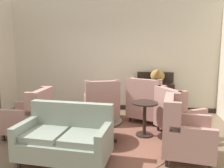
% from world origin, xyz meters
% --- Properties ---
extents(ground, '(8.55, 8.55, 0.00)m').
position_xyz_m(ground, '(0.00, 0.00, 0.00)').
color(ground, brown).
extents(wall_back, '(6.27, 0.08, 3.24)m').
position_xyz_m(wall_back, '(0.00, 2.61, 1.62)').
color(wall_back, beige).
rests_on(wall_back, ground).
extents(baseboard_back, '(6.11, 0.03, 0.12)m').
position_xyz_m(baseboard_back, '(0.00, 2.56, 0.06)').
color(baseboard_back, black).
rests_on(baseboard_back, ground).
extents(area_rug, '(3.21, 3.21, 0.01)m').
position_xyz_m(area_rug, '(0.00, 0.30, 0.01)').
color(area_rug, brown).
rests_on(area_rug, ground).
extents(coffee_table, '(0.93, 0.93, 0.44)m').
position_xyz_m(coffee_table, '(0.14, 0.14, 0.37)').
color(coffee_table, black).
rests_on(coffee_table, ground).
extents(porcelain_vase, '(0.19, 0.19, 0.32)m').
position_xyz_m(porcelain_vase, '(0.19, 0.13, 0.57)').
color(porcelain_vase, '#4C7A66').
rests_on(porcelain_vase, coffee_table).
extents(settee, '(1.49, 0.89, 0.93)m').
position_xyz_m(settee, '(-0.22, -0.73, 0.40)').
color(settee, gray).
rests_on(settee, ground).
extents(armchair_back_corner, '(1.08, 1.07, 1.02)m').
position_xyz_m(armchair_back_corner, '(1.69, 0.74, 0.44)').
color(armchair_back_corner, tan).
rests_on(armchair_back_corner, ground).
extents(armchair_beside_settee, '(1.03, 1.03, 1.06)m').
position_xyz_m(armchair_beside_settee, '(-0.04, 1.36, 0.45)').
color(armchair_beside_settee, tan).
rests_on(armchair_beside_settee, ground).
extents(armchair_foreground_right, '(0.87, 0.76, 1.01)m').
position_xyz_m(armchair_foreground_right, '(-1.31, 0.20, 0.43)').
color(armchair_foreground_right, tan).
rests_on(armchair_foreground_right, ground).
extents(armchair_far_left, '(0.88, 0.91, 1.05)m').
position_xyz_m(armchair_far_left, '(1.67, -0.34, 0.45)').
color(armchair_far_left, tan).
rests_on(armchair_far_left, ground).
extents(armchair_near_sideboard, '(1.06, 1.05, 1.11)m').
position_xyz_m(armchair_near_sideboard, '(1.06, 1.48, 0.46)').
color(armchair_near_sideboard, tan).
rests_on(armchair_near_sideboard, ground).
extents(side_table, '(0.54, 0.54, 0.73)m').
position_xyz_m(side_table, '(1.03, 0.56, 0.44)').
color(side_table, black).
rests_on(side_table, ground).
extents(sideboard, '(1.02, 0.39, 1.15)m').
position_xyz_m(sideboard, '(1.30, 2.32, 0.49)').
color(sideboard, black).
rests_on(sideboard, ground).
extents(gramophone, '(0.40, 0.52, 0.58)m').
position_xyz_m(gramophone, '(1.35, 2.23, 1.13)').
color(gramophone, black).
rests_on(gramophone, sideboard).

